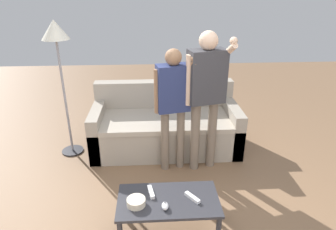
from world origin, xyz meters
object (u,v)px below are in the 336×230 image
object	(u,v)px
player_center	(173,97)
player_right	(206,87)
couch	(165,126)
game_remote_wand_far	(192,197)
snack_bowl	(136,202)
game_remote_wand_near	(151,192)
coffee_table	(168,204)
floor_lamp	(56,42)
game_remote_nunchuk	(165,206)

from	to	relation	value
player_center	player_right	bearing A→B (deg)	-0.58
couch	game_remote_wand_far	size ratio (longest dim) A/B	12.62
snack_bowl	game_remote_wand_near	size ratio (longest dim) A/B	0.94
coffee_table	floor_lamp	size ratio (longest dim) A/B	0.51
game_remote_wand_near	game_remote_wand_far	bearing A→B (deg)	-15.10
couch	game_remote_wand_far	world-z (taller)	couch
coffee_table	game_remote_wand_near	distance (m)	0.18
couch	player_right	distance (m)	1.01
snack_bowl	floor_lamp	distance (m)	2.08
snack_bowl	couch	bearing A→B (deg)	78.81
couch	game_remote_nunchuk	xyz separation A→B (m)	(-0.09, -1.71, 0.12)
floor_lamp	game_remote_wand_near	bearing A→B (deg)	-53.55
couch	floor_lamp	distance (m)	1.70
game_remote_wand_far	couch	bearing A→B (deg)	95.16
game_remote_wand_near	game_remote_nunchuk	bearing A→B (deg)	-60.06
snack_bowl	player_center	size ratio (longest dim) A/B	0.11
game_remote_nunchuk	game_remote_wand_near	xyz separation A→B (m)	(-0.11, 0.20, -0.01)
coffee_table	player_right	bearing A→B (deg)	65.46
game_remote_nunchuk	player_center	world-z (taller)	player_center
player_center	game_remote_wand_far	world-z (taller)	player_center
player_right	game_remote_wand_near	world-z (taller)	player_right
player_center	game_remote_wand_near	size ratio (longest dim) A/B	8.71
player_right	snack_bowl	bearing A→B (deg)	-124.12
game_remote_wand_far	game_remote_wand_near	bearing A→B (deg)	164.90
snack_bowl	player_center	bearing A→B (deg)	70.76
player_right	coffee_table	bearing A→B (deg)	-114.54
player_center	couch	bearing A→B (deg)	96.19
couch	player_center	distance (m)	0.83
floor_lamp	coffee_table	bearing A→B (deg)	-51.58
floor_lamp	player_right	world-z (taller)	floor_lamp
couch	player_center	size ratio (longest dim) A/B	1.32
couch	game_remote_wand_far	distance (m)	1.62
game_remote_wand_near	snack_bowl	bearing A→B (deg)	-131.19
game_remote_wand_far	game_remote_nunchuk	bearing A→B (deg)	-156.82
couch	snack_bowl	xyz separation A→B (m)	(-0.33, -1.65, 0.12)
game_remote_nunchuk	player_right	size ratio (longest dim) A/B	0.05
coffee_table	player_center	size ratio (longest dim) A/B	0.60
coffee_table	player_right	size ratio (longest dim) A/B	0.53
game_remote_wand_near	game_remote_wand_far	xyz separation A→B (m)	(0.35, -0.09, 0.00)
game_remote_wand_near	coffee_table	bearing A→B (deg)	-30.76
snack_bowl	player_right	world-z (taller)	player_right
game_remote_nunchuk	floor_lamp	size ratio (longest dim) A/B	0.05
game_remote_wand_near	player_center	bearing A→B (deg)	74.75
snack_bowl	game_remote_nunchuk	xyz separation A→B (m)	(0.24, -0.06, -0.01)
coffee_table	game_remote_wand_near	world-z (taller)	game_remote_wand_near
game_remote_nunchuk	floor_lamp	bearing A→B (deg)	125.71
floor_lamp	game_remote_wand_far	distance (m)	2.30
snack_bowl	floor_lamp	world-z (taller)	floor_lamp
game_remote_nunchuk	player_right	distance (m)	1.41
coffee_table	game_remote_wand_near	xyz separation A→B (m)	(-0.15, 0.09, 0.07)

